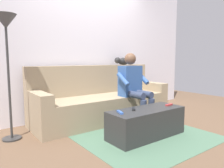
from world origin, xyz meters
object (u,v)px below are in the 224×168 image
at_px(remote_black, 134,109).
at_px(cat_on_backrest, 122,61).
at_px(couch, 102,101).
at_px(remote_red, 169,105).
at_px(floor_lamp, 6,35).
at_px(remote_blue, 120,112).
at_px(person_solo_seated, 133,84).
at_px(coffee_table, 146,123).

bearing_deg(remote_black, cat_on_backrest, 5.67).
xyz_separation_m(couch, remote_black, (0.18, 1.02, 0.07)).
distance_m(cat_on_backrest, remote_red, 1.53).
distance_m(remote_black, remote_red, 0.60).
relative_size(remote_black, floor_lamp, 0.07).
distance_m(couch, floor_lamp, 1.81).
bearing_deg(remote_blue, remote_black, -66.77).
height_order(cat_on_backrest, remote_black, cat_on_backrest).
bearing_deg(cat_on_backrest, person_solo_seated, 64.79).
xyz_separation_m(coffee_table, person_solo_seated, (-0.35, -0.65, 0.45)).
bearing_deg(person_solo_seated, coffee_table, 61.87).
bearing_deg(remote_red, remote_blue, -10.16).
xyz_separation_m(couch, remote_red, (-0.42, 1.12, 0.07)).
relative_size(person_solo_seated, remote_black, 9.60).
distance_m(couch, remote_red, 1.20).
xyz_separation_m(remote_black, floor_lamp, (1.32, -0.93, 0.95)).
height_order(coffee_table, floor_lamp, floor_lamp).
relative_size(remote_blue, floor_lamp, 0.09).
distance_m(cat_on_backrest, remote_black, 1.64).
distance_m(coffee_table, remote_black, 0.28).
height_order(coffee_table, person_solo_seated, person_solo_seated).
relative_size(person_solo_seated, remote_red, 8.70).
relative_size(couch, cat_on_backrest, 4.86).
distance_m(person_solo_seated, remote_black, 0.82).
relative_size(person_solo_seated, cat_on_backrest, 2.31).
height_order(remote_black, floor_lamp, floor_lamp).
distance_m(couch, person_solo_seated, 0.64).
bearing_deg(remote_blue, couch, -4.26).
bearing_deg(remote_blue, floor_lamp, 66.30).
xyz_separation_m(person_solo_seated, cat_on_backrest, (-0.32, -0.68, 0.38)).
xyz_separation_m(person_solo_seated, remote_red, (-0.07, 0.69, -0.24)).
bearing_deg(couch, cat_on_backrest, -159.59).
relative_size(coffee_table, floor_lamp, 0.68).
relative_size(cat_on_backrest, remote_red, 3.77).
height_order(coffee_table, cat_on_backrest, cat_on_backrest).
bearing_deg(coffee_table, cat_on_backrest, -116.65).
bearing_deg(remote_blue, person_solo_seated, -33.85).
bearing_deg(coffee_table, remote_blue, -5.60).
bearing_deg(remote_black, floor_lamp, 94.14).
distance_m(person_solo_seated, remote_blue, 1.01).
distance_m(cat_on_backrest, floor_lamp, 2.21).
relative_size(couch, floor_lamp, 1.51).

